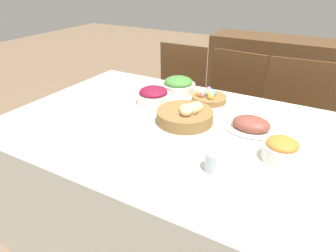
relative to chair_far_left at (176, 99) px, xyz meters
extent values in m
plane|color=#7F664C|center=(0.46, -0.89, -0.49)|extent=(12.00, 12.00, 0.00)
cube|color=silver|center=(0.46, -0.89, -0.11)|extent=(1.75, 1.16, 0.76)
cylinder|color=brown|center=(-0.19, -0.28, -0.28)|extent=(0.03, 0.03, 0.42)
cylinder|color=brown|center=(0.20, -0.27, -0.28)|extent=(0.03, 0.03, 0.42)
cylinder|color=brown|center=(-0.19, 0.11, -0.28)|extent=(0.03, 0.03, 0.42)
cylinder|color=brown|center=(0.19, 0.11, -0.28)|extent=(0.03, 0.03, 0.42)
cube|color=brown|center=(0.00, -0.08, -0.06)|extent=(0.42, 0.42, 0.02)
cube|color=brown|center=(0.00, 0.12, 0.19)|extent=(0.42, 0.02, 0.48)
cylinder|color=brown|center=(0.24, -0.26, -0.28)|extent=(0.03, 0.03, 0.42)
cylinder|color=brown|center=(0.63, -0.29, -0.28)|extent=(0.03, 0.03, 0.42)
cylinder|color=brown|center=(0.27, 0.13, -0.28)|extent=(0.03, 0.03, 0.42)
cylinder|color=brown|center=(0.66, 0.10, -0.28)|extent=(0.03, 0.03, 0.42)
cube|color=brown|center=(0.45, -0.08, -0.06)|extent=(0.45, 0.45, 0.02)
cube|color=brown|center=(0.47, 0.12, 0.19)|extent=(0.42, 0.05, 0.48)
cylinder|color=brown|center=(0.74, -0.29, -0.28)|extent=(0.03, 0.03, 0.42)
cylinder|color=brown|center=(1.12, -0.26, -0.28)|extent=(0.03, 0.03, 0.42)
cylinder|color=brown|center=(0.71, 0.10, -0.28)|extent=(0.03, 0.03, 0.42)
cylinder|color=brown|center=(1.10, 0.12, -0.28)|extent=(0.03, 0.03, 0.42)
cube|color=brown|center=(0.92, -0.08, -0.06)|extent=(0.45, 0.45, 0.02)
cube|color=brown|center=(0.91, 0.12, 0.19)|extent=(0.42, 0.05, 0.48)
cube|color=brown|center=(0.64, 1.04, -0.06)|extent=(1.40, 0.44, 0.87)
cylinder|color=olive|center=(0.49, -0.83, 0.30)|extent=(0.29, 0.29, 0.06)
ellipsoid|color=#E0C184|center=(0.52, -0.84, 0.36)|extent=(0.09, 0.09, 0.06)
ellipsoid|color=#E0C184|center=(0.53, -0.78, 0.35)|extent=(0.09, 0.09, 0.06)
ellipsoid|color=#E0C184|center=(0.51, -0.84, 0.34)|extent=(0.09, 0.08, 0.05)
ellipsoid|color=#E0C184|center=(0.53, -0.81, 0.35)|extent=(0.10, 0.09, 0.05)
ellipsoid|color=#E0C184|center=(0.49, -0.83, 0.34)|extent=(0.09, 0.09, 0.06)
ellipsoid|color=#E0C184|center=(0.51, -0.87, 0.35)|extent=(0.09, 0.09, 0.05)
cylinder|color=olive|center=(0.49, -0.52, 0.29)|extent=(0.20, 0.20, 0.03)
ellipsoid|color=#60B2E0|center=(0.49, -0.51, 0.32)|extent=(0.04, 0.04, 0.05)
ellipsoid|color=#B27AD1|center=(0.47, -0.47, 0.32)|extent=(0.04, 0.04, 0.05)
ellipsoid|color=#60B2E0|center=(0.51, -0.50, 0.32)|extent=(0.04, 0.04, 0.05)
ellipsoid|color=#7FCC7A|center=(0.48, -0.52, 0.32)|extent=(0.04, 0.04, 0.05)
ellipsoid|color=pink|center=(0.46, -0.55, 0.32)|extent=(0.04, 0.04, 0.05)
ellipsoid|color=#F4D151|center=(0.52, -0.56, 0.32)|extent=(0.04, 0.04, 0.05)
ellipsoid|color=pink|center=(0.50, -0.52, 0.32)|extent=(0.04, 0.04, 0.05)
ellipsoid|color=#F4D151|center=(0.44, -0.55, 0.32)|extent=(0.04, 0.04, 0.05)
ellipsoid|color=silver|center=(0.81, -0.75, 0.28)|extent=(0.28, 0.20, 0.01)
ellipsoid|color=brown|center=(0.81, -0.75, 0.30)|extent=(0.18, 0.14, 0.07)
cylinder|color=silver|center=(0.98, -0.95, 0.31)|extent=(0.15, 0.15, 0.07)
ellipsoid|color=orange|center=(0.98, -0.95, 0.35)|extent=(0.13, 0.13, 0.05)
cylinder|color=silver|center=(0.21, -0.69, 0.30)|extent=(0.20, 0.20, 0.06)
ellipsoid|color=maroon|center=(0.21, -0.69, 0.34)|extent=(0.17, 0.17, 0.06)
cylinder|color=silver|center=(0.27, -0.48, 0.30)|extent=(0.21, 0.21, 0.06)
ellipsoid|color=#478438|center=(0.27, -0.48, 0.34)|extent=(0.18, 0.18, 0.06)
cylinder|color=silver|center=(0.56, -1.31, 0.28)|extent=(0.24, 0.24, 0.01)
cube|color=#B7B7BC|center=(0.41, -1.31, 0.27)|extent=(0.01, 0.17, 0.00)
cube|color=#B7B7BC|center=(0.70, -1.31, 0.27)|extent=(0.01, 0.17, 0.00)
cube|color=#B7B7BC|center=(0.73, -1.31, 0.27)|extent=(0.01, 0.17, 0.00)
cylinder|color=silver|center=(0.78, -1.15, 0.31)|extent=(0.08, 0.08, 0.08)
cube|color=silver|center=(0.31, -1.16, 0.29)|extent=(0.13, 0.08, 0.03)
camera|label=1|loc=(1.09, -2.07, 0.97)|focal=32.00mm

